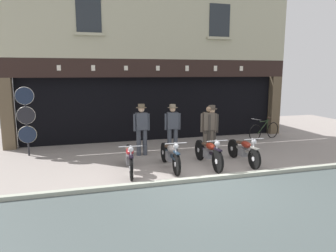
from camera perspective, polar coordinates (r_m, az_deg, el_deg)
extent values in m
cube|color=gray|center=(12.87, -1.93, -2.93)|extent=(23.53, 10.00, 0.08)
cube|color=#A3A897|center=(8.34, 6.37, -9.78)|extent=(23.53, 0.16, 0.18)
cube|color=black|center=(14.87, -4.10, 4.01)|extent=(10.61, 4.00, 2.60)
cube|color=brown|center=(12.71, -27.25, 1.95)|extent=(0.44, 0.36, 2.60)
cube|color=brown|center=(15.11, 18.78, 3.60)|extent=(0.44, 0.36, 2.60)
cube|color=#23282D|center=(13.16, -2.54, 3.84)|extent=(10.15, 0.03, 2.18)
cube|color=black|center=(12.67, -2.14, 10.50)|extent=(11.53, 0.24, 0.70)
cube|color=silver|center=(12.19, -19.31, 9.99)|extent=(0.14, 0.03, 0.19)
cube|color=silver|center=(12.18, -13.50, 10.26)|extent=(0.14, 0.03, 0.21)
cube|color=silver|center=(12.30, -7.68, 10.44)|extent=(0.14, 0.03, 0.17)
cube|color=silver|center=(12.54, -1.87, 10.50)|extent=(0.14, 0.03, 0.19)
cube|color=silver|center=(12.89, 3.50, 10.47)|extent=(0.14, 0.03, 0.22)
cube|color=silver|center=(13.36, 8.65, 10.36)|extent=(0.14, 0.03, 0.22)
cube|color=silver|center=(13.90, 13.23, 10.19)|extent=(0.14, 0.03, 0.20)
cube|color=#B0AB8E|center=(12.91, -2.28, 19.05)|extent=(11.53, 0.40, 3.14)
cube|color=#23282D|center=(12.35, -14.29, 19.19)|extent=(0.90, 0.02, 1.30)
cube|color=#B0AB8E|center=(12.22, -14.14, 15.98)|extent=(1.10, 0.12, 0.10)
cube|color=#23282D|center=(13.57, 9.41, 18.48)|extent=(0.90, 0.02, 1.30)
cube|color=#B0AB8E|center=(13.45, 9.40, 15.55)|extent=(1.10, 0.12, 0.10)
cylinder|color=black|center=(8.29, -6.72, -7.71)|extent=(0.13, 0.63, 0.62)
cylinder|color=silver|center=(8.29, -6.72, -7.71)|extent=(0.11, 0.15, 0.14)
cylinder|color=black|center=(9.64, -7.26, -5.22)|extent=(0.14, 0.63, 0.62)
cylinder|color=silver|center=(9.64, -7.26, -5.22)|extent=(0.12, 0.15, 0.14)
cube|color=black|center=(8.93, -7.03, -5.63)|extent=(0.19, 1.29, 0.07)
cube|color=slate|center=(8.95, -7.02, -6.06)|extent=(0.23, 0.34, 0.26)
ellipsoid|color=maroon|center=(8.72, -6.99, -4.65)|extent=(0.26, 0.48, 0.20)
ellipsoid|color=#38281E|center=(9.13, -7.15, -4.12)|extent=(0.23, 0.32, 0.10)
cube|color=black|center=(8.20, -6.77, -5.49)|extent=(0.13, 0.37, 0.04)
sphere|color=silver|center=(8.21, -6.82, -4.26)|extent=(0.15, 0.15, 0.15)
cylinder|color=silver|center=(8.19, -6.83, -3.71)|extent=(0.62, 0.08, 0.02)
cylinder|color=silver|center=(8.25, -6.78, -5.70)|extent=(0.06, 0.25, 0.61)
cylinder|color=black|center=(8.60, 1.57, -7.02)|extent=(0.08, 0.62, 0.62)
cylinder|color=silver|center=(8.60, 1.57, -7.02)|extent=(0.10, 0.14, 0.14)
cylinder|color=black|center=(9.85, -0.70, -4.84)|extent=(0.09, 0.62, 0.62)
cylinder|color=silver|center=(9.85, -0.70, -4.84)|extent=(0.11, 0.14, 0.14)
cube|color=#1F3245|center=(9.19, 0.36, -5.14)|extent=(0.08, 1.24, 0.07)
cube|color=slate|center=(9.21, 0.36, -5.56)|extent=(0.20, 0.32, 0.26)
ellipsoid|color=gray|center=(8.99, 0.64, -4.16)|extent=(0.22, 0.46, 0.20)
ellipsoid|color=#38281E|center=(9.37, -0.04, -3.70)|extent=(0.20, 0.30, 0.10)
cube|color=#1F3245|center=(8.52, 1.58, -4.91)|extent=(0.10, 0.36, 0.04)
sphere|color=silver|center=(8.53, 1.47, -3.69)|extent=(0.15, 0.15, 0.15)
cylinder|color=silver|center=(8.51, 1.47, -3.17)|extent=(0.62, 0.03, 0.02)
cylinder|color=silver|center=(8.56, 1.50, -5.09)|extent=(0.04, 0.28, 0.61)
cylinder|color=black|center=(8.92, 9.05, -6.41)|extent=(0.07, 0.65, 0.65)
cylinder|color=silver|center=(8.92, 9.05, -6.41)|extent=(0.10, 0.14, 0.14)
cylinder|color=black|center=(10.13, 5.80, -4.37)|extent=(0.08, 0.65, 0.65)
cylinder|color=silver|center=(10.13, 5.80, -4.37)|extent=(0.11, 0.14, 0.14)
cube|color=black|center=(9.49, 7.33, -4.63)|extent=(0.07, 1.25, 0.07)
cube|color=slate|center=(9.50, 7.33, -5.04)|extent=(0.20, 0.32, 0.26)
ellipsoid|color=maroon|center=(9.29, 7.76, -3.67)|extent=(0.22, 0.46, 0.20)
ellipsoid|color=#38281E|center=(9.66, 6.78, -3.25)|extent=(0.20, 0.30, 0.10)
cube|color=black|center=(8.83, 9.11, -4.25)|extent=(0.10, 0.36, 0.04)
sphere|color=silver|center=(8.85, 8.98, -3.19)|extent=(0.15, 0.15, 0.15)
cylinder|color=silver|center=(8.83, 8.99, -2.69)|extent=(0.62, 0.03, 0.02)
cylinder|color=silver|center=(8.88, 9.00, -4.54)|extent=(0.04, 0.24, 0.62)
cylinder|color=black|center=(9.49, 15.49, -5.80)|extent=(0.07, 0.61, 0.61)
cylinder|color=silver|center=(9.49, 15.49, -5.80)|extent=(0.10, 0.13, 0.13)
cylinder|color=black|center=(10.58, 11.78, -4.03)|extent=(0.08, 0.61, 0.61)
cylinder|color=silver|center=(10.58, 11.78, -4.03)|extent=(0.11, 0.13, 0.13)
cube|color=gray|center=(10.00, 13.56, -4.21)|extent=(0.08, 1.21, 0.07)
cube|color=slate|center=(10.02, 13.54, -4.60)|extent=(0.20, 0.32, 0.26)
ellipsoid|color=maroon|center=(9.82, 14.06, -3.28)|extent=(0.22, 0.46, 0.20)
ellipsoid|color=#38281E|center=(10.16, 12.94, -2.92)|extent=(0.20, 0.30, 0.10)
cube|color=gray|center=(9.41, 15.58, -3.90)|extent=(0.10, 0.36, 0.04)
sphere|color=silver|center=(9.42, 15.44, -2.78)|extent=(0.15, 0.15, 0.15)
cylinder|color=silver|center=(9.40, 15.46, -2.30)|extent=(0.62, 0.03, 0.02)
cylinder|color=silver|center=(9.45, 15.44, -4.05)|extent=(0.04, 0.29, 0.60)
cylinder|color=#3D424C|center=(10.67, -4.22, -2.93)|extent=(0.15, 0.15, 0.90)
cylinder|color=#3D424C|center=(10.62, -5.38, -3.00)|extent=(0.15, 0.15, 0.90)
cube|color=#3D424C|center=(10.51, -4.85, 0.87)|extent=(0.39, 0.24, 0.58)
cube|color=silver|center=(10.61, -5.00, 1.33)|extent=(0.14, 0.03, 0.33)
cube|color=maroon|center=(10.62, -5.02, 1.28)|extent=(0.05, 0.01, 0.30)
cylinder|color=#3D424C|center=(10.57, -3.61, 0.74)|extent=(0.09, 0.09, 0.57)
cylinder|color=#3D424C|center=(10.46, -6.10, 0.61)|extent=(0.09, 0.09, 0.57)
sphere|color=beige|center=(10.45, -4.89, 3.06)|extent=(0.21, 0.21, 0.21)
cylinder|color=brown|center=(10.45, -4.89, 3.38)|extent=(0.36, 0.36, 0.01)
cylinder|color=brown|center=(10.44, -4.90, 3.70)|extent=(0.22, 0.22, 0.12)
cylinder|color=#3D424C|center=(10.88, 1.40, -2.69)|extent=(0.15, 0.15, 0.89)
cylinder|color=#3D424C|center=(10.84, 0.26, -2.73)|extent=(0.15, 0.15, 0.89)
cube|color=#3D424C|center=(10.72, 0.84, 1.00)|extent=(0.40, 0.26, 0.57)
cube|color=white|center=(10.83, 0.72, 1.45)|extent=(0.14, 0.03, 0.32)
cube|color=navy|center=(10.84, 0.71, 1.40)|extent=(0.05, 0.02, 0.30)
cylinder|color=#3D424C|center=(10.78, 2.06, 0.84)|extent=(0.09, 0.09, 0.56)
cylinder|color=#3D424C|center=(10.69, -0.40, 0.77)|extent=(0.09, 0.09, 0.56)
sphere|color=tan|center=(10.67, 0.84, 3.10)|extent=(0.20, 0.20, 0.20)
cylinder|color=#7F705B|center=(10.66, 0.85, 3.40)|extent=(0.35, 0.35, 0.01)
cylinder|color=#7F705B|center=(10.66, 0.85, 3.70)|extent=(0.21, 0.21, 0.11)
cylinder|color=#38332D|center=(11.00, 8.34, -2.77)|extent=(0.15, 0.15, 0.84)
cylinder|color=#38332D|center=(10.88, 7.38, -2.89)|extent=(0.15, 0.15, 0.84)
cube|color=#38332D|center=(10.81, 7.95, 0.71)|extent=(0.41, 0.28, 0.57)
cube|color=silver|center=(10.90, 7.62, 1.15)|extent=(0.14, 0.04, 0.32)
cube|color=brown|center=(10.91, 7.58, 1.10)|extent=(0.05, 0.02, 0.29)
cylinder|color=#38332D|center=(10.96, 8.96, 0.42)|extent=(0.09, 0.09, 0.63)
cylinder|color=#38332D|center=(10.70, 6.89, 0.25)|extent=(0.09, 0.09, 0.63)
sphere|color=tan|center=(10.76, 8.00, 2.82)|extent=(0.22, 0.22, 0.22)
cylinder|color=#4C4238|center=(10.75, 8.00, 3.13)|extent=(0.37, 0.37, 0.01)
cylinder|color=#4C4238|center=(10.74, 8.01, 3.45)|extent=(0.23, 0.23, 0.12)
cylinder|color=brown|center=(10.91, 7.90, -2.82)|extent=(0.15, 0.15, 0.86)
cylinder|color=brown|center=(10.86, 6.77, -2.85)|extent=(0.15, 0.15, 0.86)
cube|color=brown|center=(10.75, 7.42, 0.88)|extent=(0.41, 0.28, 0.61)
cube|color=silver|center=(10.85, 7.29, 1.36)|extent=(0.14, 0.04, 0.34)
cube|color=maroon|center=(10.87, 7.27, 1.30)|extent=(0.05, 0.02, 0.32)
cylinder|color=brown|center=(10.82, 8.63, 0.63)|extent=(0.09, 0.09, 0.63)
cylinder|color=brown|center=(10.71, 6.19, 0.59)|extent=(0.09, 0.09, 0.63)
sphere|color=#9E7A5B|center=(10.70, 7.47, 3.06)|extent=(0.19, 0.19, 0.19)
cylinder|color=#232328|center=(11.42, -24.40, 0.61)|extent=(0.06, 0.06, 2.29)
cylinder|color=#192338|center=(11.31, -24.73, 5.02)|extent=(0.57, 0.03, 0.57)
torus|color=silver|center=(11.33, -24.72, 5.03)|extent=(0.59, 0.04, 0.59)
cylinder|color=black|center=(11.37, -24.50, 1.77)|extent=(0.57, 0.03, 0.57)
torus|color=silver|center=(11.39, -24.49, 1.78)|extent=(0.59, 0.04, 0.59)
cylinder|color=#192338|center=(11.47, -24.27, -1.43)|extent=(0.57, 0.03, 0.57)
torus|color=beige|center=(11.49, -24.26, -1.42)|extent=(0.59, 0.04, 0.59)
cube|color=silver|center=(13.73, 7.42, 5.51)|extent=(0.81, 0.02, 1.04)
cube|color=#511E19|center=(13.70, 7.48, 7.27)|extent=(0.81, 0.01, 0.20)
torus|color=black|center=(13.38, 15.63, -1.19)|extent=(0.67, 0.23, 0.69)
torus|color=black|center=(14.20, 18.57, -0.72)|extent=(0.67, 0.23, 0.69)
cylinder|color=#23381E|center=(13.67, 16.88, -0.26)|extent=(0.59, 0.21, 0.51)
cylinder|color=#23381E|center=(13.71, 17.23, 0.86)|extent=(0.58, 0.20, 0.03)
cylinder|color=#23381E|center=(13.88, 17.73, 0.35)|extent=(0.10, 0.06, 0.52)
ellipsoid|color=#332319|center=(13.88, 17.90, 1.42)|extent=(0.26, 0.18, 0.06)
cylinder|color=silver|center=(13.29, 15.74, 1.18)|extent=(0.16, 0.48, 0.02)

